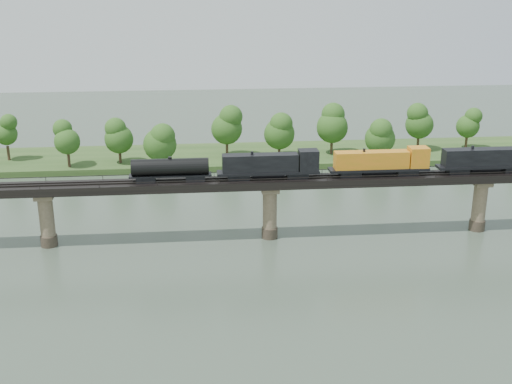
{
  "coord_description": "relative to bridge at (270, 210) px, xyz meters",
  "views": [
    {
      "loc": [
        -13.24,
        -79.79,
        45.68
      ],
      "look_at": [
        -2.55,
        30.0,
        9.0
      ],
      "focal_mm": 45.0,
      "sensor_mm": 36.0,
      "label": 1
    }
  ],
  "objects": [
    {
      "name": "ground",
      "position": [
        0.0,
        -30.0,
        -5.46
      ],
      "size": [
        400.0,
        400.0,
        0.0
      ],
      "primitive_type": "plane",
      "color": "#344335",
      "rests_on": "ground"
    },
    {
      "name": "far_bank",
      "position": [
        0.0,
        55.0,
        -4.66
      ],
      "size": [
        300.0,
        24.0,
        1.6
      ],
      "primitive_type": "cube",
      "color": "#2C481C",
      "rests_on": "ground"
    },
    {
      "name": "bridge",
      "position": [
        0.0,
        0.0,
        0.0
      ],
      "size": [
        236.0,
        30.0,
        11.5
      ],
      "color": "#473A2D",
      "rests_on": "ground"
    },
    {
      "name": "bridge_superstructure",
      "position": [
        0.0,
        0.0,
        6.33
      ],
      "size": [
        220.0,
        4.9,
        0.75
      ],
      "color": "black",
      "rests_on": "bridge"
    },
    {
      "name": "far_treeline",
      "position": [
        -8.21,
        50.52,
        3.37
      ],
      "size": [
        289.06,
        17.54,
        13.6
      ],
      "color": "#382619",
      "rests_on": "far_bank"
    },
    {
      "name": "freight_train",
      "position": [
        13.38,
        -0.0,
        8.49
      ],
      "size": [
        74.62,
        2.91,
        5.14
      ],
      "color": "black",
      "rests_on": "bridge"
    }
  ]
}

